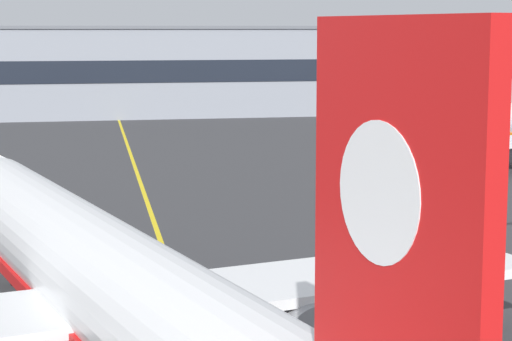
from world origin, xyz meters
TOP-DOWN VIEW (x-y plane):
  - taxiway_centreline at (0.00, 30.00)m, footprint 7.27×179.88m
  - airliner_foreground at (-3.78, 11.63)m, footprint 32.22×40.97m
  - safety_cone_by_nose_gear at (-2.78, 28.16)m, footprint 0.44×0.44m
  - terminal_building at (10.58, 111.71)m, footprint 168.62×12.40m

SIDE VIEW (x-z plane):
  - taxiway_centreline at x=0.00m, z-range 0.00..0.01m
  - safety_cone_by_nose_gear at x=-2.78m, z-range -0.02..0.53m
  - airliner_foreground at x=-3.78m, z-range -2.46..9.19m
  - terminal_building at x=10.58m, z-range 0.01..11.81m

